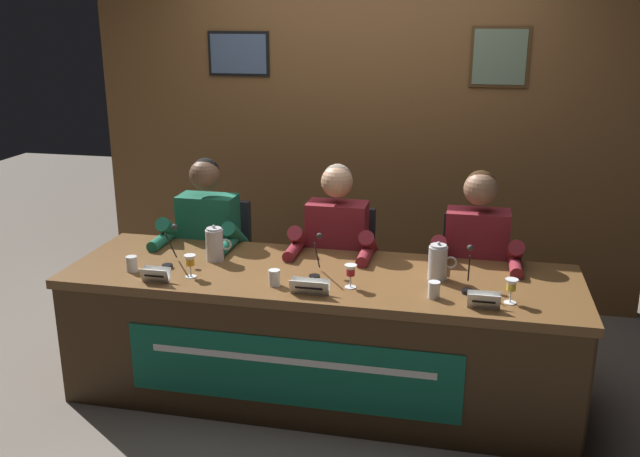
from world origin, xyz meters
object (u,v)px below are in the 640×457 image
juice_glass_left (190,262)px  nameplate_left (156,275)px  chair_right (473,292)px  microphone_right (468,277)px  chair_left (217,272)px  juice_glass_right (511,287)px  conference_table (316,319)px  panelist_left (204,242)px  nameplate_right (484,300)px  nameplate_center (310,287)px  panelist_center (334,251)px  water_cup_center (274,279)px  juice_glass_center (351,272)px  water_pitcher_right_side (438,262)px  water_cup_left (132,265)px  microphone_left (170,253)px  panelist_right (476,261)px  water_cup_right (434,291)px  chair_center (340,282)px  microphone_center (316,263)px  water_pitcher_left_side (215,244)px

juice_glass_left → nameplate_left: bearing=-144.7°
chair_right → microphone_right: 0.79m
chair_left → juice_glass_right: size_ratio=7.26×
nameplate_left → microphone_right: size_ratio=0.71×
conference_table → juice_glass_left: juice_glass_left is taller
panelist_left → chair_right: 1.69m
nameplate_left → nameplate_right: size_ratio=0.98×
chair_left → nameplate_center: (0.84, -0.92, 0.33)m
panelist_center → microphone_right: bearing=-32.3°
juice_glass_right → nameplate_center: bearing=-174.1°
panelist_center → water_cup_center: 0.67m
juice_glass_center → water_pitcher_right_side: bearing=26.6°
panelist_left → water_cup_center: (0.64, -0.64, 0.05)m
panelist_left → water_cup_left: bearing=-106.4°
nameplate_left → juice_glass_center: size_ratio=1.23×
nameplate_center → juice_glass_right: bearing=5.9°
chair_left → water_cup_center: (0.64, -0.84, 0.33)m
microphone_left → panelist_right: bearing=16.0°
panelist_left → juice_glass_left: bearing=-74.8°
water_cup_right → nameplate_center: bearing=-171.9°
panelist_left → panelist_right: bearing=0.0°
chair_center → juice_glass_center: bearing=-75.8°
nameplate_center → microphone_right: microphone_right is taller
microphone_left → microphone_right: 1.63m
nameplate_left → water_cup_center: size_ratio=1.80×
water_cup_left → panelist_center: size_ratio=0.07×
conference_table → water_pitcher_right_side: 0.72m
microphone_left → juice_glass_left: bearing=-38.5°
nameplate_center → microphone_right: (0.77, 0.22, 0.03)m
water_cup_left → chair_right: bearing=23.8°
microphone_center → microphone_right: (0.80, -0.03, 0.00)m
chair_left → panelist_left: size_ratio=0.73×
juice_glass_left → juice_glass_right: 1.65m
panelist_center → water_cup_center: panelist_center is taller
water_cup_left → nameplate_center: bearing=-6.3°
chair_left → microphone_left: 0.77m
water_cup_center → water_pitcher_right_side: bearing=18.2°
chair_left → microphone_left: size_ratio=4.16×
nameplate_center → panelist_right: bearing=41.6°
nameplate_center → microphone_center: size_ratio=0.92×
panelist_right → water_pitcher_left_side: panelist_right is taller
juice_glass_center → microphone_center: bearing=149.4°
chair_left → juice_glass_left: size_ratio=7.26×
juice_glass_left → nameplate_center: juice_glass_left is taller
microphone_center → chair_right: 1.13m
panelist_right → chair_right: bearing=90.0°
water_cup_left → juice_glass_center: size_ratio=0.69×
conference_table → panelist_center: (0.00, 0.52, 0.22)m
nameplate_center → chair_center: bearing=90.9°
chair_right → nameplate_right: (0.04, -0.91, 0.33)m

